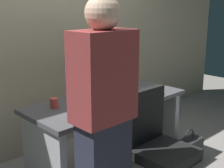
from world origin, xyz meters
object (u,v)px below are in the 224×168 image
Objects in this scene: cell_phone at (157,94)px; mouse at (130,94)px; desk at (108,121)px; cup_near_keyboard at (75,110)px; monitor at (97,69)px; keyboard at (107,101)px; book_stack at (126,83)px; handbag at (188,151)px; office_chair at (157,154)px; cup_by_monitor at (54,103)px; person_at_desk at (103,121)px.

mouse is at bearing 150.09° from cell_phone.
cup_near_keyboard reaches higher than desk.
monitor reaches higher than keyboard.
cup_near_keyboard is (-0.41, -0.08, 0.03)m from keyboard.
monitor is 0.60m from cup_near_keyboard.
cell_phone is at bearing -85.10° from book_stack.
mouse is 1.14× the size of cup_near_keyboard.
cell_phone reaches higher than desk.
desk is at bearing 15.91° from cup_near_keyboard.
handbag is (0.25, -0.65, -0.63)m from book_stack.
office_chair is 9.40× the size of mouse.
book_stack is (0.48, 0.82, 0.34)m from office_chair.
book_stack is at bearing 23.51° from keyboard.
keyboard is 0.47m from cup_by_monitor.
mouse is 0.51× the size of book_stack.
book_stack reaches higher than mouse.
cup_near_keyboard is (-0.42, 0.50, 0.35)m from office_chair.
cell_phone is (0.52, -0.15, -0.01)m from keyboard.
cup_by_monitor is at bearing -177.05° from book_stack.
mouse is 0.27m from cell_phone.
person_at_desk reaches higher than office_chair.
desk is at bearing 144.13° from handbag.
cup_by_monitor is at bearing -177.08° from monitor.
book_stack is at bearing 51.55° from mouse.
monitor is at bearing 51.75° from person_at_desk.
cup_near_keyboard is at bearing 176.42° from cell_phone.
book_stack is (0.20, 0.25, 0.02)m from mouse.
desk is at bearing 155.38° from cell_phone.
office_chair is 1.01m from book_stack.
office_chair is 2.19× the size of keyboard.
handbag is at bearing 12.84° from office_chair.
office_chair reaches higher than mouse.
cup_by_monitor is 0.22× the size of handbag.
mouse is (0.22, -0.23, -0.24)m from monitor.
office_chair reaches higher than desk.
keyboard is at bearing -108.06° from monitor.
handbag is (1.15, -0.34, -0.64)m from cup_near_keyboard.
handbag is (0.21, -0.26, -0.60)m from cell_phone.
cell_phone is at bearing -30.92° from mouse.
person_at_desk is at bearing -158.78° from cell_phone.
office_chair reaches higher than cup_near_keyboard.
monitor is 0.40m from mouse.
person_at_desk reaches higher than cup_by_monitor.
cup_near_keyboard is at bearing 129.67° from office_chair.
cell_phone is (0.03, -0.39, -0.04)m from book_stack.
keyboard reaches higher than handbag.
cup_near_keyboard is 0.45× the size of book_stack.
monitor is 0.33m from keyboard.
book_stack is at bearing 19.22° from cup_near_keyboard.
handbag is (1.26, 0.12, -0.70)m from person_at_desk.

